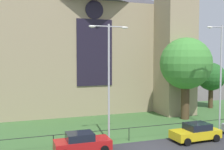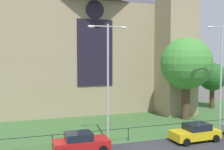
# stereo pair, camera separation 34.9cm
# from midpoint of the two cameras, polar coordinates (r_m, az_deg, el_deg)

# --- Properties ---
(ground) EXTENTS (160.00, 160.00, 0.00)m
(ground) POSITION_cam_midpoint_polar(r_m,az_deg,el_deg) (31.29, -0.40, -9.51)
(ground) COLOR #56544C
(grass_verge) EXTENTS (120.00, 20.00, 0.01)m
(grass_verge) POSITION_cam_midpoint_polar(r_m,az_deg,el_deg) (29.46, 0.85, -10.35)
(grass_verge) COLOR #3D6633
(grass_verge) RESTS_ON ground
(church_building) EXTENTS (23.20, 16.20, 26.00)m
(church_building) POSITION_cam_midpoint_polar(r_m,az_deg,el_deg) (38.84, -4.33, 8.31)
(church_building) COLOR tan
(church_building) RESTS_ON ground
(iron_railing) EXTENTS (25.67, 0.07, 1.13)m
(iron_railing) POSITION_cam_midpoint_polar(r_m,az_deg,el_deg) (24.02, 3.82, -11.27)
(iron_railing) COLOR black
(iron_railing) RESTS_ON ground
(tree_right_far) EXTENTS (3.88, 3.88, 6.38)m
(tree_right_far) POSITION_cam_midpoint_polar(r_m,az_deg,el_deg) (40.87, 20.34, -0.42)
(tree_right_far) COLOR #4C3823
(tree_right_far) RESTS_ON ground
(tree_right_near) EXTENTS (5.93, 5.93, 9.42)m
(tree_right_near) POSITION_cam_midpoint_polar(r_m,az_deg,el_deg) (32.56, 15.47, 2.21)
(tree_right_near) COLOR #4C3823
(tree_right_near) RESTS_ON ground
(streetlamp_near) EXTENTS (3.37, 0.26, 9.85)m
(streetlamp_near) POSITION_cam_midpoint_polar(r_m,az_deg,el_deg) (22.47, -0.40, 1.04)
(streetlamp_near) COLOR #B2B2B7
(streetlamp_near) RESTS_ON ground
(streetlamp_far) EXTENTS (3.37, 0.26, 10.19)m
(streetlamp_far) POSITION_cam_midpoint_polar(r_m,az_deg,el_deg) (28.19, 22.04, 1.69)
(streetlamp_far) COLOR #B2B2B7
(streetlamp_far) RESTS_ON ground
(parked_car_red) EXTENTS (4.22, 2.05, 1.51)m
(parked_car_red) POSITION_cam_midpoint_polar(r_m,az_deg,el_deg) (21.42, -6.06, -13.74)
(parked_car_red) COLOR #B21919
(parked_car_red) RESTS_ON ground
(parked_car_yellow) EXTENTS (4.25, 2.12, 1.51)m
(parked_car_yellow) POSITION_cam_midpoint_polar(r_m,az_deg,el_deg) (25.03, 17.27, -11.31)
(parked_car_yellow) COLOR gold
(parked_car_yellow) RESTS_ON ground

